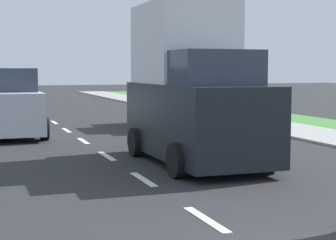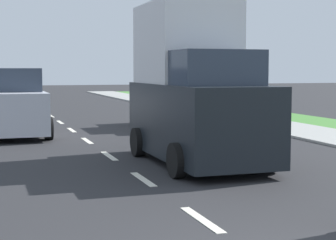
{
  "view_description": "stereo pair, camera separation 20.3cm",
  "coord_description": "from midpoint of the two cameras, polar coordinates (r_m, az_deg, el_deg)",
  "views": [
    {
      "loc": [
        -3.0,
        -4.33,
        2.06
      ],
      "look_at": [
        0.52,
        5.77,
        1.1
      ],
      "focal_mm": 60.55,
      "sensor_mm": 36.0,
      "label": 1
    },
    {
      "loc": [
        -2.81,
        -4.39,
        2.06
      ],
      "look_at": [
        0.52,
        5.77,
        1.1
      ],
      "focal_mm": 60.55,
      "sensor_mm": 36.0,
      "label": 2
    }
  ],
  "objects": [
    {
      "name": "ground_plane",
      "position": [
        25.61,
        -11.53,
        0.42
      ],
      "size": [
        96.0,
        96.0,
        0.0
      ],
      "primitive_type": "plane",
      "color": "#28282B"
    },
    {
      "name": "sidewalk_right",
      "position": [
        17.68,
        16.92,
        -1.78
      ],
      "size": [
        2.4,
        72.0,
        0.14
      ],
      "primitive_type": "cube",
      "color": "#9E9E99",
      "rests_on": "ground"
    },
    {
      "name": "lane_center_line",
      "position": [
        29.77,
        -12.46,
        1.06
      ],
      "size": [
        0.14,
        46.4,
        0.01
      ],
      "color": "silver",
      "rests_on": "ground"
    },
    {
      "name": "delivery_truck",
      "position": [
        12.48,
        3.17,
        3.06
      ],
      "size": [
        2.16,
        4.6,
        3.54
      ],
      "color": "black",
      "rests_on": "ground"
    },
    {
      "name": "car_parked_far",
      "position": [
        20.33,
        1.4,
        2.32
      ],
      "size": [
        2.01,
        3.86,
        2.28
      ],
      "color": "gray",
      "rests_on": "ground"
    },
    {
      "name": "car_oncoming_lead",
      "position": [
        18.05,
        -15.04,
        1.5
      ],
      "size": [
        2.08,
        4.17,
        2.09
      ],
      "color": "silver",
      "rests_on": "ground"
    }
  ]
}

